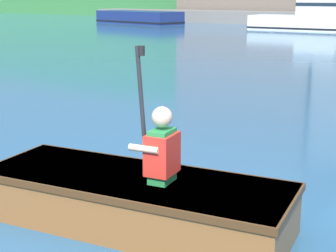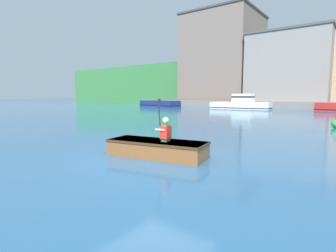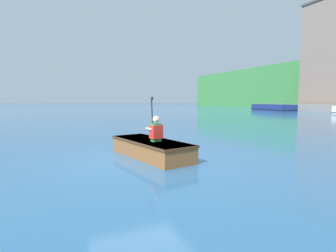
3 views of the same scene
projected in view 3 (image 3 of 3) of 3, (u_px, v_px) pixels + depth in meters
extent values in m
plane|color=#28567F|center=(142.00, 160.00, 6.56)|extent=(300.00, 300.00, 0.00)
cube|color=navy|center=(273.00, 107.00, 37.93)|extent=(7.50, 3.66, 0.90)
cube|color=black|center=(273.00, 109.00, 37.95)|extent=(7.54, 3.70, 0.10)
cube|color=brown|center=(151.00, 148.00, 6.86)|extent=(2.81, 1.40, 0.44)
cube|color=#482C16|center=(151.00, 141.00, 6.84)|extent=(2.85, 1.45, 0.06)
cube|color=#482C16|center=(151.00, 142.00, 6.85)|extent=(2.41, 1.17, 0.02)
cone|color=brown|center=(129.00, 141.00, 7.91)|extent=(0.38, 0.38, 0.40)
cube|color=brown|center=(155.00, 143.00, 6.68)|extent=(0.32, 0.90, 0.03)
cube|color=#267F3F|center=(156.00, 133.00, 6.60)|extent=(0.20, 0.26, 0.45)
cube|color=red|center=(156.00, 132.00, 6.60)|extent=(0.26, 0.32, 0.34)
sphere|color=beige|center=(156.00, 119.00, 6.57)|extent=(0.17, 0.17, 0.17)
cylinder|color=beige|center=(159.00, 128.00, 6.75)|extent=(0.27, 0.10, 0.06)
cylinder|color=beige|center=(149.00, 129.00, 6.58)|extent=(0.27, 0.10, 0.06)
cylinder|color=#232328|center=(152.00, 118.00, 6.71)|extent=(0.12, 0.06, 1.10)
cylinder|color=black|center=(152.00, 98.00, 6.66)|extent=(0.05, 0.05, 0.08)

